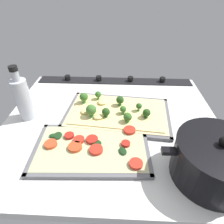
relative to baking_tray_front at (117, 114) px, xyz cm
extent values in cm
cube|color=silver|center=(2.15, 3.50, -1.87)|extent=(79.83, 69.93, 3.00)
cube|color=black|center=(2.15, -27.96, 0.03)|extent=(76.63, 7.00, 0.80)
cylinder|color=black|center=(-21.80, -27.96, 1.33)|extent=(2.80, 2.80, 1.80)
cylinder|color=black|center=(-5.84, -27.96, 1.33)|extent=(2.80, 2.80, 1.80)
cylinder|color=black|center=(10.13, -27.96, 1.33)|extent=(2.80, 2.80, 1.80)
cylinder|color=black|center=(26.10, -27.96, 1.33)|extent=(2.80, 2.80, 1.80)
cube|color=slate|center=(0.00, 0.00, -0.12)|extent=(41.56, 27.94, 0.50)
cube|color=slate|center=(-1.09, -11.51, 0.28)|extent=(39.38, 4.91, 1.30)
cube|color=slate|center=(1.09, 11.51, 0.28)|extent=(39.38, 4.91, 1.30)
cube|color=slate|center=(-19.04, 1.80, 0.28)|extent=(3.49, 24.34, 1.30)
cube|color=slate|center=(19.04, -1.80, 0.28)|extent=(3.49, 24.34, 1.30)
cube|color=beige|center=(0.00, 0.00, 0.63)|extent=(38.94, 25.32, 1.00)
cube|color=#EFDB8C|center=(0.00, 0.00, 1.33)|extent=(35.79, 22.86, 0.40)
cone|color=#5B9F46|center=(-2.08, 1.44, 2.06)|extent=(1.33, 1.33, 1.06)
sphere|color=#386B28|center=(-2.08, 1.44, 3.50)|extent=(2.42, 2.42, 2.42)
cone|color=#5B9F46|center=(-3.64, 6.14, 2.01)|extent=(1.67, 1.67, 0.96)
sphere|color=#386B28|center=(-3.64, 6.14, 3.63)|extent=(3.04, 3.04, 3.04)
cone|color=#5B9F46|center=(13.69, -5.27, 2.22)|extent=(1.86, 1.86, 1.37)
sphere|color=#386B28|center=(13.69, -5.27, 4.17)|extent=(3.38, 3.38, 3.38)
cone|color=#4D8B3F|center=(-8.04, -0.61, 2.17)|extent=(1.24, 1.24, 1.28)
sphere|color=#2D5B23|center=(-8.04, -0.61, 3.66)|extent=(2.26, 2.26, 2.26)
cone|color=#427635|center=(-0.84, -4.00, 2.19)|extent=(1.69, 1.69, 1.31)
sphere|color=#264C1C|center=(-0.84, -4.00, 3.99)|extent=(3.06, 3.06, 3.06)
cone|color=#427635|center=(4.20, 3.28, 2.00)|extent=(1.62, 1.62, 0.93)
sphere|color=#264C1C|center=(4.20, 3.28, 3.57)|extent=(2.95, 2.95, 2.95)
cone|color=#68AD54|center=(9.50, 3.74, 2.22)|extent=(2.12, 2.12, 1.38)
sphere|color=#427533|center=(9.50, 3.74, 4.36)|extent=(3.86, 3.86, 3.86)
cone|color=#427635|center=(-10.51, 3.25, 2.07)|extent=(1.56, 1.56, 1.08)
sphere|color=#264C1C|center=(-10.51, 3.25, 3.68)|extent=(2.84, 2.84, 2.84)
cone|color=#5B9F46|center=(8.24, -8.09, 2.18)|extent=(1.44, 1.44, 1.28)
sphere|color=#386B28|center=(8.24, -8.09, 3.80)|extent=(2.62, 2.62, 2.62)
ellipsoid|color=#EFDB8C|center=(9.16, 0.32, 2.02)|extent=(2.92, 3.37, 1.14)
ellipsoid|color=#EFDB8C|center=(6.25, -5.12, 2.14)|extent=(5.22, 5.36, 1.43)
ellipsoid|color=#EFDB8C|center=(-3.77, 2.01, 1.95)|extent=(3.60, 3.47, 0.97)
ellipsoid|color=#EFDB8C|center=(12.33, 1.45, 2.06)|extent=(3.13, 3.64, 1.23)
ellipsoid|color=#EFDB8C|center=(6.91, 4.58, 2.09)|extent=(4.51, 4.07, 1.29)
ellipsoid|color=#EFDB8C|center=(-10.10, 2.05, 1.91)|extent=(3.13, 3.26, 0.88)
cube|color=slate|center=(7.58, 18.34, -0.12)|extent=(36.14, 22.55, 0.50)
cube|color=slate|center=(7.98, 8.37, 0.28)|extent=(35.34, 2.62, 1.30)
cube|color=slate|center=(7.18, 28.31, 0.28)|extent=(35.34, 2.62, 1.30)
cube|color=slate|center=(-9.46, 17.65, 0.28)|extent=(2.05, 21.18, 1.30)
cube|color=slate|center=(24.63, 19.02, 0.28)|extent=(2.05, 21.18, 1.30)
cube|color=#BAC08B|center=(7.58, 18.34, 0.58)|extent=(33.65, 20.06, 0.90)
cylinder|color=red|center=(5.98, 19.90, 1.53)|extent=(4.12, 4.12, 1.00)
cylinder|color=red|center=(-5.67, 24.50, 1.53)|extent=(3.86, 3.86, 1.00)
cylinder|color=red|center=(-4.31, 10.74, 1.53)|extent=(3.97, 3.97, 1.00)
cylinder|color=#B22319|center=(7.74, 15.73, 1.53)|extent=(3.78, 3.78, 1.00)
cylinder|color=red|center=(11.87, 15.99, 1.53)|extent=(3.43, 3.43, 1.00)
cylinder|color=#D14723|center=(20.29, 18.25, 1.53)|extent=(3.91, 3.91, 1.00)
cylinder|color=#D14723|center=(12.49, 19.07, 1.53)|extent=(4.22, 4.22, 1.00)
cylinder|color=#B22319|center=(15.38, 14.30, 1.53)|extent=(3.08, 3.08, 1.00)
cylinder|color=#B22319|center=(-2.91, 17.02, 1.53)|extent=(2.77, 2.77, 1.00)
ellipsoid|color=#193819|center=(-2.01, 19.93, 1.43)|extent=(3.23, 3.73, 0.60)
ellipsoid|color=#193819|center=(6.34, 17.23, 1.43)|extent=(3.28, 3.22, 0.60)
ellipsoid|color=#193819|center=(20.47, 14.33, 1.43)|extent=(3.36, 2.23, 0.60)
ellipsoid|color=#193819|center=(19.18, 14.22, 1.43)|extent=(3.43, 3.94, 0.60)
ellipsoid|color=#193819|center=(6.07, 16.77, 1.43)|extent=(3.80, 3.48, 0.60)
cylinder|color=black|center=(-25.51, 25.62, 4.99)|extent=(20.92, 20.92, 10.72)
cylinder|color=black|center=(-25.51, 25.62, 10.75)|extent=(21.34, 21.34, 0.80)
sphere|color=black|center=(-25.51, 25.62, 12.35)|extent=(2.40, 2.40, 2.40)
cube|color=black|center=(-13.24, 25.62, 8.42)|extent=(3.60, 2.00, 1.20)
cylinder|color=#B7BCC6|center=(33.90, 2.79, 7.38)|extent=(5.60, 5.60, 15.49)
cylinder|color=#B7BCC6|center=(33.90, 2.79, 16.87)|extent=(2.52, 2.52, 3.50)
cylinder|color=black|center=(33.90, 2.79, 19.42)|extent=(2.80, 2.80, 1.60)
camera|label=1|loc=(-0.57, 57.94, 44.24)|focal=30.12mm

